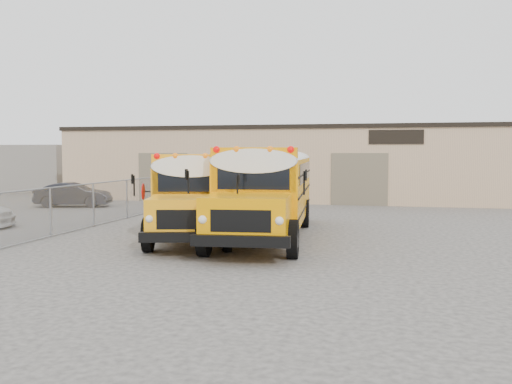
% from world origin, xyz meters
% --- Properties ---
extents(ground, '(120.00, 120.00, 0.00)m').
position_xyz_m(ground, '(0.00, 0.00, 0.00)').
color(ground, '#3D3B38').
rests_on(ground, ground).
extents(warehouse, '(30.20, 10.20, 4.67)m').
position_xyz_m(warehouse, '(-0.00, 19.99, 2.37)').
color(warehouse, tan).
rests_on(warehouse, ground).
extents(chainlink_fence, '(0.07, 18.07, 1.81)m').
position_xyz_m(chainlink_fence, '(-6.00, 3.00, 0.90)').
color(chainlink_fence, gray).
rests_on(chainlink_fence, ground).
extents(distant_building_left, '(8.00, 6.00, 3.60)m').
position_xyz_m(distant_building_left, '(-22.00, 22.00, 1.80)').
color(distant_building_left, gray).
rests_on(distant_building_left, ground).
extents(school_bus_left, '(5.06, 10.63, 3.02)m').
position_xyz_m(school_bus_left, '(-2.89, 8.54, 1.75)').
color(school_bus_left, '#FFA513').
rests_on(school_bus_left, ground).
extents(school_bus_right, '(3.82, 11.28, 3.24)m').
position_xyz_m(school_bus_right, '(0.69, 9.11, 1.87)').
color(school_bus_right, '#F89901').
rests_on(school_bus_right, ground).
extents(tarp_bundle, '(1.31, 1.23, 1.64)m').
position_xyz_m(tarp_bundle, '(2.14, 0.52, 0.84)').
color(tarp_bundle, black).
rests_on(tarp_bundle, ground).
extents(car_dark, '(4.30, 2.33, 1.35)m').
position_xyz_m(car_dark, '(-11.49, 10.48, 0.67)').
color(car_dark, black).
rests_on(car_dark, ground).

